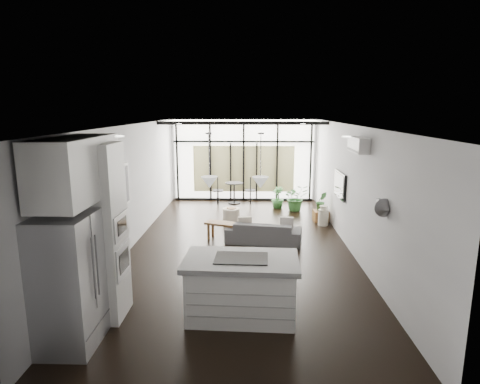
# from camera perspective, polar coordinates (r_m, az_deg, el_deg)

# --- Properties ---
(floor) EXTENTS (5.00, 10.00, 0.00)m
(floor) POSITION_cam_1_polar(r_m,az_deg,el_deg) (9.37, -0.05, -7.89)
(floor) COLOR black
(floor) RESTS_ON ground
(ceiling) EXTENTS (5.00, 10.00, 0.00)m
(ceiling) POSITION_cam_1_polar(r_m,az_deg,el_deg) (8.83, -0.05, 9.50)
(ceiling) COLOR white
(ceiling) RESTS_ON ground
(wall_left) EXTENTS (0.02, 10.00, 2.80)m
(wall_left) POSITION_cam_1_polar(r_m,az_deg,el_deg) (9.40, -15.47, 0.61)
(wall_left) COLOR silver
(wall_left) RESTS_ON ground
(wall_right) EXTENTS (0.02, 10.00, 2.80)m
(wall_right) POSITION_cam_1_polar(r_m,az_deg,el_deg) (9.27, 15.59, 0.44)
(wall_right) COLOR silver
(wall_right) RESTS_ON ground
(wall_back) EXTENTS (5.00, 0.02, 2.80)m
(wall_back) POSITION_cam_1_polar(r_m,az_deg,el_deg) (13.93, 0.53, 4.56)
(wall_back) COLOR silver
(wall_back) RESTS_ON ground
(wall_front) EXTENTS (5.00, 0.02, 2.80)m
(wall_front) POSITION_cam_1_polar(r_m,az_deg,el_deg) (4.21, -2.02, -12.84)
(wall_front) COLOR silver
(wall_front) RESTS_ON ground
(glazing) EXTENTS (5.00, 0.20, 2.80)m
(glazing) POSITION_cam_1_polar(r_m,az_deg,el_deg) (13.81, 0.52, 4.49)
(glazing) COLOR black
(glazing) RESTS_ON ground
(skylight) EXTENTS (4.70, 1.90, 0.06)m
(skylight) POSITION_cam_1_polar(r_m,az_deg,el_deg) (12.82, 0.46, 10.07)
(skylight) COLOR white
(skylight) RESTS_ON ceiling
(neighbour_building) EXTENTS (3.50, 0.02, 1.60)m
(neighbour_building) POSITION_cam_1_polar(r_m,az_deg,el_deg) (13.92, 0.52, 3.30)
(neighbour_building) COLOR beige
(neighbour_building) RESTS_ON ground
(island) EXTENTS (1.77, 1.10, 0.94)m
(island) POSITION_cam_1_polar(r_m,az_deg,el_deg) (6.29, 0.17, -13.44)
(island) COLOR silver
(island) RESTS_ON floor
(cooktop) EXTENTS (0.82, 0.56, 0.01)m
(cooktop) POSITION_cam_1_polar(r_m,az_deg,el_deg) (6.10, 0.17, -9.37)
(cooktop) COLOR black
(cooktop) RESTS_ON island
(fridge) EXTENTS (0.70, 0.88, 1.82)m
(fridge) POSITION_cam_1_polar(r_m,az_deg,el_deg) (5.87, -23.24, -11.68)
(fridge) COLOR #9D9DA2
(fridge) RESTS_ON floor
(appliance_column) EXTENTS (0.69, 0.72, 2.67)m
(appliance_column) POSITION_cam_1_polar(r_m,az_deg,el_deg) (6.37, -19.52, -5.48)
(appliance_column) COLOR silver
(appliance_column) RESTS_ON floor
(upper_cabinets) EXTENTS (0.62, 1.75, 0.86)m
(upper_cabinets) POSITION_cam_1_polar(r_m,az_deg,el_deg) (5.87, -22.27, 3.05)
(upper_cabinets) COLOR silver
(upper_cabinets) RESTS_ON wall_left
(pendant_left) EXTENTS (0.26, 0.26, 0.18)m
(pendant_left) POSITION_cam_1_polar(r_m,az_deg,el_deg) (6.30, -4.37, 1.40)
(pendant_left) COLOR white
(pendant_left) RESTS_ON ceiling
(pendant_right) EXTENTS (0.26, 0.26, 0.18)m
(pendant_right) POSITION_cam_1_polar(r_m,az_deg,el_deg) (6.27, 2.92, 1.36)
(pendant_right) COLOR white
(pendant_right) RESTS_ON ceiling
(sofa) EXTENTS (1.84, 0.82, 0.70)m
(sofa) POSITION_cam_1_polar(r_m,az_deg,el_deg) (9.60, 3.39, -5.22)
(sofa) COLOR #4C4B4E
(sofa) RESTS_ON floor
(console_bench) EXTENTS (1.37, 0.76, 0.43)m
(console_bench) POSITION_cam_1_polar(r_m,az_deg,el_deg) (9.77, -1.15, -5.72)
(console_bench) COLOR brown
(console_bench) RESTS_ON floor
(pouf) EXTENTS (0.53, 0.53, 0.39)m
(pouf) POSITION_cam_1_polar(r_m,az_deg,el_deg) (11.38, -1.24, -3.29)
(pouf) COLOR beige
(pouf) RESTS_ON floor
(crate) EXTENTS (0.43, 0.43, 0.31)m
(crate) POSITION_cam_1_polar(r_m,az_deg,el_deg) (11.66, 11.41, -3.35)
(crate) COLOR brown
(crate) RESTS_ON floor
(plant_tall) EXTENTS (0.94, 1.00, 0.65)m
(plant_tall) POSITION_cam_1_polar(r_m,az_deg,el_deg) (12.71, 7.93, -1.18)
(plant_tall) COLOR #2F672E
(plant_tall) RESTS_ON floor
(plant_med) EXTENTS (0.72, 0.79, 0.39)m
(plant_med) POSITION_cam_1_polar(r_m,az_deg,el_deg) (12.98, 5.37, -1.44)
(plant_med) COLOR #2F672E
(plant_med) RESTS_ON floor
(plant_crate) EXTENTS (0.37, 0.58, 0.24)m
(plant_crate) POSITION_cam_1_polar(r_m,az_deg,el_deg) (11.60, 11.46, -2.03)
(plant_crate) COLOR #2F672E
(plant_crate) RESTS_ON crate
(milk_can) EXTENTS (0.29, 0.29, 0.55)m
(milk_can) POSITION_cam_1_polar(r_m,az_deg,el_deg) (11.25, 11.78, -3.28)
(milk_can) COLOR beige
(milk_can) RESTS_ON floor
(bistro_set) EXTENTS (1.42, 0.63, 0.67)m
(bistro_set) POSITION_cam_1_polar(r_m,az_deg,el_deg) (13.53, -0.84, -0.25)
(bistro_set) COLOR black
(bistro_set) RESTS_ON floor
(tv) EXTENTS (0.05, 1.10, 0.65)m
(tv) POSITION_cam_1_polar(r_m,az_deg,el_deg) (10.23, 14.02, 1.00)
(tv) COLOR black
(tv) RESTS_ON wall_right
(ac_unit) EXTENTS (0.22, 0.90, 0.30)m
(ac_unit) POSITION_cam_1_polar(r_m,az_deg,el_deg) (8.32, 16.50, 6.46)
(ac_unit) COLOR silver
(ac_unit) RESTS_ON wall_right
(framed_art) EXTENTS (0.04, 0.70, 0.90)m
(framed_art) POSITION_cam_1_polar(r_m,az_deg,el_deg) (8.89, -16.27, 0.93)
(framed_art) COLOR black
(framed_art) RESTS_ON wall_left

